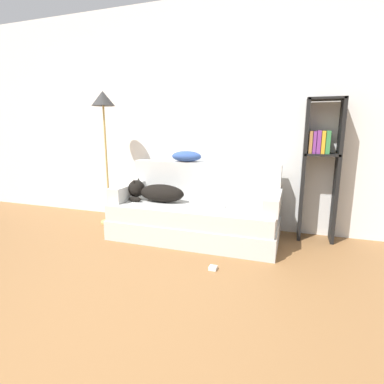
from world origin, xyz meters
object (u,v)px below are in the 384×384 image
object	(u,v)px
bookshelf	(320,161)
power_adapter	(213,268)
couch	(195,221)
dog	(155,192)
throw_pillow	(186,156)
laptop	(208,205)
floor_lamp	(104,114)

from	to	relation	value
bookshelf	power_adapter	bearing A→B (deg)	-128.28
couch	dog	distance (m)	0.56
throw_pillow	power_adapter	distance (m)	1.51
laptop	throw_pillow	world-z (taller)	throw_pillow
bookshelf	power_adapter	distance (m)	1.64
couch	floor_lamp	size ratio (longest dim) A/B	1.11
floor_lamp	power_adapter	distance (m)	2.29
dog	floor_lamp	bearing A→B (deg)	166.14
dog	throw_pillow	xyz separation A→B (m)	(0.24, 0.39, 0.38)
bookshelf	laptop	bearing A→B (deg)	-158.41
dog	throw_pillow	distance (m)	0.60
bookshelf	floor_lamp	xyz separation A→B (m)	(-2.50, -0.25, 0.51)
couch	bookshelf	distance (m)	1.50
dog	floor_lamp	size ratio (longest dim) A/B	0.41
dog	floor_lamp	world-z (taller)	floor_lamp
couch	laptop	world-z (taller)	laptop
bookshelf	floor_lamp	bearing A→B (deg)	-174.31
laptop	power_adapter	xyz separation A→B (m)	(0.24, -0.66, -0.39)
couch	throw_pillow	world-z (taller)	throw_pillow
throw_pillow	power_adapter	world-z (taller)	throw_pillow
couch	bookshelf	xyz separation A→B (m)	(1.28, 0.38, 0.68)
dog	bookshelf	distance (m)	1.83
floor_lamp	couch	bearing A→B (deg)	-6.29
couch	throw_pillow	bearing A→B (deg)	123.07
laptop	bookshelf	size ratio (longest dim) A/B	0.26
couch	throw_pillow	xyz separation A→B (m)	(-0.22, 0.34, 0.69)
laptop	floor_lamp	size ratio (longest dim) A/B	0.24
dog	bookshelf	xyz separation A→B (m)	(1.74, 0.43, 0.37)
throw_pillow	floor_lamp	xyz separation A→B (m)	(-0.99, -0.21, 0.51)
laptop	floor_lamp	xyz separation A→B (m)	(-1.39, 0.19, 0.99)
throw_pillow	power_adapter	bearing A→B (deg)	-59.18
power_adapter	dog	bearing A→B (deg)	142.70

